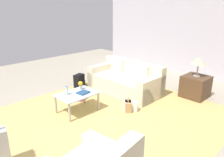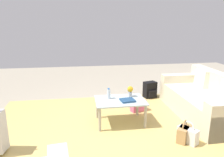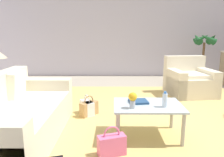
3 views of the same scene
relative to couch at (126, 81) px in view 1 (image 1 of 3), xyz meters
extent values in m
plane|color=#A89E89|center=(2.20, 0.60, -0.30)|extent=(12.00, 12.00, 0.00)
cube|color=silver|center=(-2.86, 0.60, 1.25)|extent=(0.12, 8.00, 3.10)
cube|color=tan|center=(1.60, 0.80, -0.29)|extent=(5.20, 4.40, 0.01)
cube|color=beige|center=(0.10, 0.00, -0.07)|extent=(0.99, 2.10, 0.45)
cube|color=beige|center=(-0.29, 0.00, 0.12)|extent=(0.22, 2.10, 0.84)
cube|color=beige|center=(0.10, 0.93, 0.02)|extent=(0.99, 0.24, 0.63)
cube|color=beige|center=(0.10, -0.93, 0.02)|extent=(0.99, 0.24, 0.63)
cube|color=white|center=(-0.13, 0.47, 0.33)|extent=(0.16, 0.40, 0.41)
cube|color=white|center=(-0.13, -0.47, 0.33)|extent=(0.16, 0.40, 0.41)
cube|color=silver|center=(1.80, 0.10, 0.15)|extent=(0.91, 0.65, 0.02)
cylinder|color=#ADA899|center=(1.39, 0.37, -0.08)|extent=(0.05, 0.05, 0.43)
cylinder|color=#ADA899|center=(2.20, 0.37, -0.08)|extent=(0.05, 0.05, 0.43)
cylinder|color=#ADA899|center=(1.39, -0.17, -0.08)|extent=(0.05, 0.05, 0.43)
cylinder|color=#ADA899|center=(2.20, -0.17, -0.08)|extent=(0.05, 0.05, 0.43)
cylinder|color=silver|center=(2.00, 0.00, 0.25)|extent=(0.06, 0.06, 0.18)
cylinder|color=#2D6BBC|center=(2.00, 0.00, 0.35)|extent=(0.04, 0.04, 0.02)
cube|color=navy|center=(1.68, 0.18, 0.18)|extent=(0.28, 0.25, 0.03)
cylinder|color=#B2B7BC|center=(1.58, -0.05, 0.21)|extent=(0.07, 0.07, 0.10)
sphere|color=gold|center=(1.58, -0.05, 0.31)|extent=(0.11, 0.11, 0.11)
cube|color=#513823|center=(-1.00, 1.60, 0.00)|extent=(0.64, 0.64, 0.59)
cylinder|color=#ADA899|center=(-1.00, 1.60, 0.30)|extent=(0.18, 0.18, 0.02)
cylinder|color=#ADA899|center=(-1.00, 1.60, 0.47)|extent=(0.04, 0.04, 0.31)
cone|color=beige|center=(-1.00, 1.60, 0.71)|extent=(0.41, 0.41, 0.19)
cube|color=tan|center=(0.91, 0.88, -0.18)|extent=(0.32, 0.33, 0.24)
torus|color=tan|center=(0.91, 0.88, -0.04)|extent=(0.15, 0.16, 0.20)
cube|color=pink|center=(1.31, -0.39, -0.18)|extent=(0.35, 0.24, 0.24)
torus|color=pink|center=(1.31, -0.39, -0.04)|extent=(0.19, 0.08, 0.20)
cube|color=white|center=(0.87, 0.93, -0.18)|extent=(0.29, 0.35, 0.24)
torus|color=white|center=(0.87, 0.93, -0.04)|extent=(0.12, 0.18, 0.20)
cube|color=black|center=(0.80, -1.20, -0.10)|extent=(0.34, 0.27, 0.40)
cube|color=black|center=(0.76, -1.08, -0.18)|extent=(0.22, 0.11, 0.18)
camera|label=1|loc=(4.45, 3.96, 2.07)|focal=35.00mm
camera|label=2|loc=(2.50, 3.81, 1.55)|focal=35.00mm
camera|label=3|loc=(1.34, -2.71, 1.08)|focal=35.00mm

